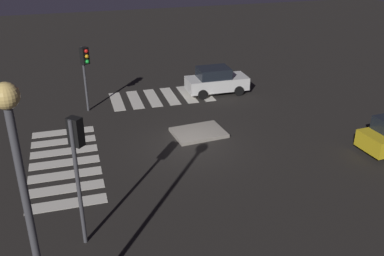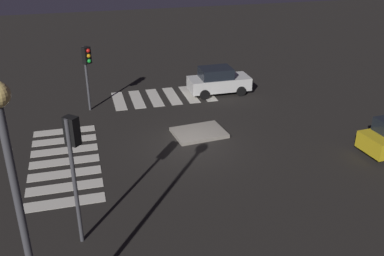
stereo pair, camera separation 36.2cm
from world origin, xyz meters
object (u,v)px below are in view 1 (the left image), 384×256
(traffic_light_east, at_px, (85,64))
(traffic_island, at_px, (199,133))
(street_lamp, at_px, (23,184))
(car_white, at_px, (216,81))
(traffic_light_north, at_px, (77,151))

(traffic_light_east, bearing_deg, traffic_island, 10.47)
(traffic_light_east, bearing_deg, street_lamp, -44.75)
(traffic_light_east, relative_size, street_lamp, 0.53)
(traffic_island, xyz_separation_m, car_white, (-2.92, -5.68, 0.77))
(car_white, height_order, traffic_light_north, traffic_light_north)
(street_lamp, bearing_deg, traffic_light_east, -97.39)
(car_white, relative_size, street_lamp, 0.55)
(traffic_light_east, bearing_deg, car_white, 58.49)
(traffic_island, relative_size, car_white, 0.71)
(car_white, xyz_separation_m, traffic_light_east, (8.26, 0.85, 2.09))
(traffic_light_north, bearing_deg, street_lamp, -152.72)
(traffic_light_north, bearing_deg, traffic_light_east, 38.85)
(traffic_light_north, bearing_deg, car_white, 7.56)
(traffic_light_east, height_order, street_lamp, street_lamp)
(traffic_light_north, distance_m, street_lamp, 4.50)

